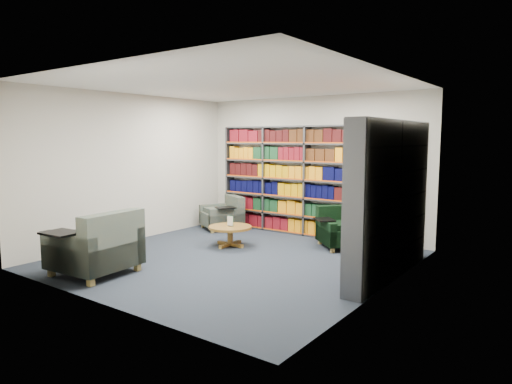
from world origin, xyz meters
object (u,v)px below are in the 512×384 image
Objects in this scene: chair_teal_front at (99,249)px; coffee_table at (230,230)px; chair_green_right at (342,231)px; chair_teal_left at (225,216)px.

chair_teal_front reaches higher than coffee_table.
chair_green_right is at bearing 35.24° from coffee_table.
chair_green_right is 4.20m from chair_teal_front.
chair_teal_front is 1.60× the size of coffee_table.
chair_teal_left is 2.78m from chair_green_right.
chair_teal_left is 1.63m from coffee_table.
chair_teal_front is (0.70, -3.66, 0.09)m from chair_teal_left.
chair_teal_front is at bearing -119.69° from chair_green_right.
coffee_table is at bearing -46.72° from chair_teal_left.
chair_teal_front is at bearing -99.58° from coffee_table.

